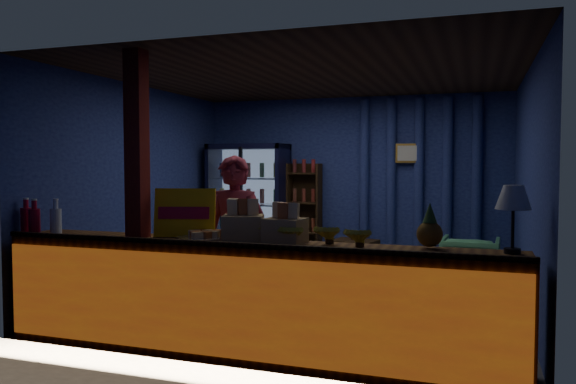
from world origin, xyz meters
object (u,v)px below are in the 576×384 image
(green_chair, at_px, (470,262))
(shopkeeper, at_px, (235,243))
(pastry_tray, at_px, (204,236))
(table_lamp, at_px, (513,200))

(green_chair, bearing_deg, shopkeeper, 54.22)
(pastry_tray, xyz_separation_m, table_lamp, (2.49, 0.03, 0.37))
(pastry_tray, bearing_deg, shopkeeper, 86.94)
(pastry_tray, bearing_deg, table_lamp, 0.65)
(shopkeeper, xyz_separation_m, table_lamp, (2.45, -0.55, 0.50))
(green_chair, distance_m, table_lamp, 3.35)
(shopkeeper, height_order, pastry_tray, shopkeeper)
(pastry_tray, distance_m, table_lamp, 2.51)
(shopkeeper, xyz_separation_m, pastry_tray, (-0.03, -0.58, 0.13))
(table_lamp, bearing_deg, pastry_tray, -179.35)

